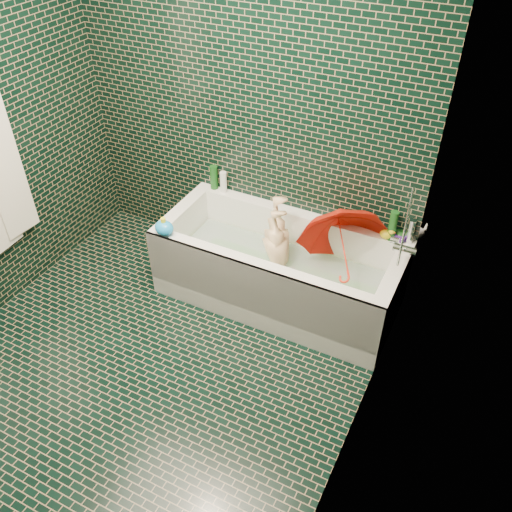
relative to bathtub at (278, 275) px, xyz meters
The scene contains 18 objects.
floor 1.12m from the bathtub, 114.07° to the right, with size 2.80×2.80×0.00m, color black.
wall_back 1.20m from the bathtub, 138.90° to the left, with size 2.80×2.80×0.00m, color black.
wall_right 1.68m from the bathtub, 49.85° to the right, with size 2.80×2.80×0.00m, color black.
bathtub is the anchor object (origin of this frame).
bath_mat 0.06m from the bathtub, 90.00° to the left, with size 1.35×0.47×0.01m, color #4EC627.
water 0.09m from the bathtub, 90.00° to the left, with size 1.48×0.53×0.00m, color silver.
faucet 0.99m from the bathtub, ahead, with size 0.18×0.19×0.55m.
child 0.12m from the bathtub, 106.80° to the left, with size 0.34×0.22×0.92m, color #E1BC8D.
umbrella 0.55m from the bathtub, 15.48° to the left, with size 0.58×0.58×0.51m, color red.
soap_bottle_a 0.92m from the bathtub, 24.60° to the left, with size 0.09×0.09×0.22m, color white.
soap_bottle_b 0.87m from the bathtub, 23.09° to the left, with size 0.08×0.08×0.17m, color #48207B.
soap_bottle_c 0.88m from the bathtub, 23.95° to the left, with size 0.12×0.12×0.15m, color #154917.
bottle_right_tall 0.88m from the bathtub, 25.87° to the left, with size 0.06×0.06×0.22m, color #154917.
bottle_right_pump 0.97m from the bathtub, 23.58° to the left, with size 0.05×0.05×0.18m, color silver.
bottle_left_tall 0.91m from the bathtub, 153.21° to the left, with size 0.06×0.06×0.19m, color #154917.
bottle_left_short 0.83m from the bathtub, 150.83° to the left, with size 0.05×0.05×0.17m, color white.
rubber_duck 0.82m from the bathtub, 26.04° to the left, with size 0.11×0.08×0.09m.
bath_toy 0.88m from the bathtub, 156.19° to the right, with size 0.14×0.12×0.13m.
Camera 1 is at (1.63, -1.70, 2.77)m, focal length 38.00 mm.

